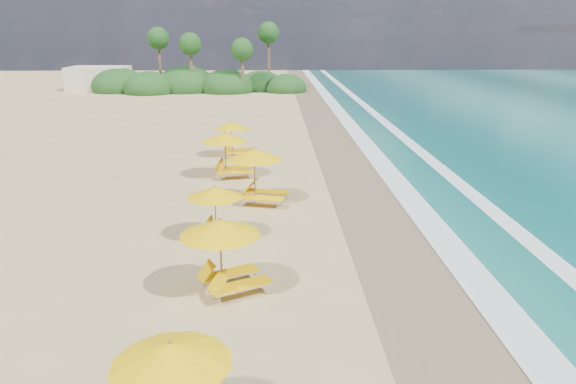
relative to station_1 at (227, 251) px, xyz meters
name	(u,v)px	position (x,y,z in m)	size (l,w,h in m)	color
ground	(288,221)	(1.88, 5.84, -1.29)	(160.00, 160.00, 0.00)	tan
wet_sand	(389,220)	(5.88, 5.84, -1.29)	(4.00, 160.00, 0.01)	#84724F
surf_foam	(457,219)	(8.58, 5.84, -1.26)	(4.00, 160.00, 0.01)	white
station_1	(227,251)	(0.00, 0.00, 0.00)	(3.04, 3.04, 2.30)	olive
station_2	(220,209)	(-0.58, 4.11, -0.17)	(2.42, 2.32, 2.01)	olive
station_3	(259,172)	(0.71, 8.17, 0.10)	(3.08, 2.99, 2.47)	olive
station_4	(229,152)	(-0.89, 12.44, 0.04)	(2.87, 2.75, 2.37)	olive
station_5	(235,137)	(-0.91, 16.97, -0.09)	(2.49, 2.36, 2.14)	olive
treeline	(194,83)	(-8.05, 51.35, -0.29)	(25.80, 8.80, 9.74)	#163D14
beach_building	(99,78)	(-20.12, 53.84, 0.11)	(7.00, 5.00, 2.80)	beige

